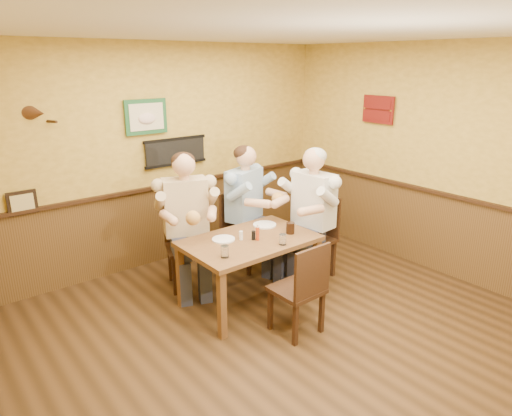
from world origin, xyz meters
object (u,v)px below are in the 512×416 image
Objects in this scene: chair_near_side at (297,287)px; diner_blue_polo at (244,214)px; chair_right_end at (312,238)px; diner_tan_shirt at (186,228)px; water_glass_left at (225,252)px; water_glass_mid at (283,239)px; cola_tumbler at (290,228)px; chair_back_left at (187,246)px; salt_shaker at (241,235)px; diner_white_elder at (313,221)px; hot_sauce_bottle at (258,233)px; dining_table at (249,247)px; chair_back_right at (244,230)px; pepper_shaker at (253,235)px.

diner_blue_polo is (0.52, 1.51, 0.24)m from chair_near_side.
chair_near_side is at bearing -57.88° from chair_right_end.
diner_tan_shirt reaches higher than water_glass_left.
water_glass_mid is 0.92× the size of cola_tumbler.
chair_near_side is 0.67× the size of diner_blue_polo.
chair_right_end is 8.19× the size of cola_tumbler.
chair_back_left is at bearing 81.30° from water_glass_left.
salt_shaker is (0.39, 0.26, -0.01)m from water_glass_left.
chair_right_end is 8.55× the size of water_glass_left.
hot_sauce_bottle is at bearing -89.10° from diner_white_elder.
diner_tan_shirt is 9.09× the size of hot_sauce_bottle.
chair_back_right reaches higher than dining_table.
water_glass_left is at bearing -85.74° from diner_white_elder.
chair_back_right is at bearing 50.65° from salt_shaker.
diner_tan_shirt is (-0.33, 0.76, 0.07)m from dining_table.
water_glass_left is at bearing -164.40° from hot_sauce_bottle.
diner_tan_shirt is (-0.84, -0.01, 0.22)m from chair_back_right.
chair_right_end is 0.71× the size of diner_blue_polo.
pepper_shaker is (0.10, -0.08, 0.00)m from salt_shaker.
water_glass_left reaches higher than pepper_shaker.
chair_back_right reaches higher than salt_shaker.
chair_near_side is 0.66× the size of diner_tan_shirt.
chair_right_end is at bearing -142.88° from chair_near_side.
chair_right_end reaches higher than dining_table.
hot_sauce_bottle reaches higher than cola_tumbler.
diner_tan_shirt is at bearing -78.13° from chair_near_side.
diner_white_elder is at bearing -0.55° from salt_shaker.
chair_back_left is 1.05m from water_glass_left.
pepper_shaker reaches higher than salt_shaker.
water_glass_mid is 0.29m from hot_sauce_bottle.
chair_back_right is at bearing 70.17° from diner_blue_polo.
diner_blue_polo reaches higher than chair_right_end.
dining_table is 0.97× the size of diner_tan_shirt.
chair_back_left is 1.54m from chair_near_side.
chair_right_end reaches higher than water_glass_mid.
chair_back_left reaches higher than water_glass_left.
chair_near_side is at bearing -56.62° from chair_back_left.
hot_sauce_bottle is at bearing 170.09° from cola_tumbler.
hot_sauce_bottle is (-0.47, -0.85, 0.33)m from chair_back_right.
chair_right_end is at bearing 23.95° from water_glass_mid.
diner_blue_polo is (0.84, 0.01, -0.01)m from diner_tan_shirt.
cola_tumbler is 1.27× the size of salt_shaker.
diner_blue_polo is 0.88m from diner_white_elder.
diner_blue_polo is at bearing 86.15° from cola_tumbler.
chair_right_end is 1.26m from chair_near_side.
cola_tumbler is (0.78, -0.91, 0.30)m from chair_back_left.
diner_blue_polo reaches higher than salt_shaker.
pepper_shaker is (0.02, 0.69, 0.32)m from chair_near_side.
hot_sauce_bottle reaches higher than water_glass_mid.
chair_right_end reaches higher than pepper_shaker.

